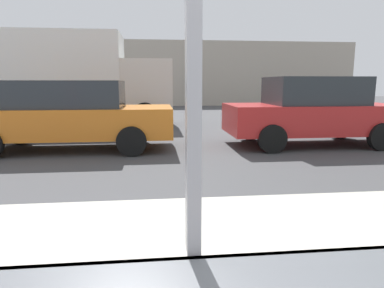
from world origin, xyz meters
name	(u,v)px	position (x,y,z in m)	size (l,w,h in m)	color
ground_plane	(160,141)	(0.00, 8.00, 0.00)	(60.00, 60.00, 0.00)	#424244
sidewalk_strip	(173,259)	(0.00, 1.60, 0.05)	(16.00, 2.80, 0.11)	#B2ADA3
building_facade_far	(156,74)	(0.00, 22.87, 2.19)	(28.00, 1.20, 4.38)	#A89E8E
parked_car_orange	(69,115)	(-2.10, 7.00, 0.82)	(4.69, 1.94, 1.59)	orange
parked_car_red	(312,111)	(3.75, 7.00, 0.86)	(4.19, 1.95, 1.69)	red
box_truck	(65,77)	(-3.26, 11.56, 1.74)	(7.05, 2.44, 3.25)	silver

